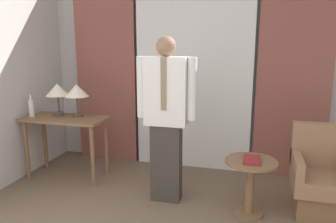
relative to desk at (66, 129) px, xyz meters
name	(u,v)px	position (x,y,z in m)	size (l,w,h in m)	color
wall_back	(195,67)	(1.46, 0.88, 0.72)	(10.00, 0.06, 2.70)	beige
curtain_sheer_center	(193,73)	(1.46, 0.75, 0.66)	(1.53, 0.06, 2.58)	white
curtain_drape_left	(106,70)	(0.22, 0.75, 0.66)	(0.87, 0.06, 2.58)	brown
curtain_drape_right	(294,75)	(2.70, 0.75, 0.66)	(0.87, 0.06, 2.58)	brown
desk	(66,129)	(0.00, 0.00, 0.00)	(1.02, 0.49, 0.77)	brown
table_lamp_left	(57,91)	(-0.13, 0.08, 0.45)	(0.29, 0.29, 0.40)	#4C4238
table_lamp_right	(77,92)	(0.13, 0.08, 0.45)	(0.29, 0.29, 0.40)	#4C4238
bottle_near_edge	(31,108)	(-0.41, -0.08, 0.26)	(0.07, 0.07, 0.28)	silver
person	(166,114)	(1.37, -0.29, 0.32)	(0.63, 0.21, 1.74)	#38332D
armchair	(320,181)	(2.93, -0.14, -0.30)	(0.55, 0.56, 0.87)	brown
side_table	(250,178)	(2.25, -0.39, -0.24)	(0.50, 0.50, 0.57)	brown
book	(251,160)	(2.25, -0.41, -0.04)	(0.15, 0.24, 0.03)	maroon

